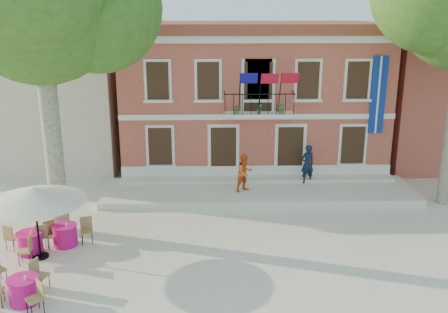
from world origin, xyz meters
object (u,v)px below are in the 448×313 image
cafe_table_1 (24,289)px  plane_tree_west (39,1)px  pedestrian_orange (245,173)px  pedestrian_navy (307,164)px  cafe_table_2 (30,242)px  cafe_table_3 (65,234)px  patio_umbrella (34,195)px

cafe_table_1 → plane_tree_west: bearing=93.9°
pedestrian_orange → cafe_table_1: 10.81m
pedestrian_navy → cafe_table_2: (-10.75, -6.22, -0.79)m
pedestrian_navy → cafe_table_1: pedestrian_navy is taller
plane_tree_west → pedestrian_navy: size_ratio=6.21×
cafe_table_1 → cafe_table_3: same height
patio_umbrella → plane_tree_west: bearing=86.9°
plane_tree_west → cafe_table_2: bearing=-107.0°
patio_umbrella → pedestrian_navy: bearing=32.3°
patio_umbrella → pedestrian_orange: (7.34, 5.53, -1.11)m
cafe_table_1 → cafe_table_2: bearing=105.9°
pedestrian_orange → cafe_table_1: bearing=-164.4°
patio_umbrella → pedestrian_navy: 12.26m
pedestrian_navy → pedestrian_orange: size_ratio=1.08×
patio_umbrella → pedestrian_navy: patio_umbrella is taller
pedestrian_navy → pedestrian_orange: bearing=0.3°
patio_umbrella → cafe_table_3: patio_umbrella is taller
pedestrian_orange → cafe_table_3: 8.21m
plane_tree_west → patio_umbrella: bearing=-93.1°
pedestrian_orange → cafe_table_1: pedestrian_orange is taller
cafe_table_1 → cafe_table_3: (0.16, 3.65, -0.01)m
pedestrian_navy → cafe_table_1: (-9.88, -9.29, -0.79)m
pedestrian_orange → plane_tree_west: bearing=170.8°
cafe_table_3 → cafe_table_2: bearing=-150.8°
plane_tree_west → pedestrian_orange: 10.80m
pedestrian_orange → cafe_table_3: (-6.73, -4.64, -0.73)m
plane_tree_west → cafe_table_1: plane_tree_west is taller
cafe_table_2 → cafe_table_3: same height
pedestrian_navy → plane_tree_west: bearing=5.3°
pedestrian_navy → cafe_table_2: pedestrian_navy is taller
patio_umbrella → cafe_table_1: patio_umbrella is taller
plane_tree_west → pedestrian_navy: plane_tree_west is taller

